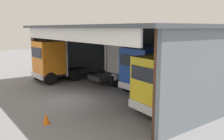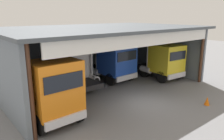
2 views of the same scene
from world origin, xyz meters
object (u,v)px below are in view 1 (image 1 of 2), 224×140
Objects in this scene: truck_yellow_center_bay at (165,85)px; tool_cart at (181,83)px; truck_orange_left_bay at (52,61)px; truck_white_center_left_bay at (122,62)px; oil_drum at (129,71)px; truck_blue_center_right_bay at (147,69)px; traffic_cone at (46,118)px.

tool_cart is (-3.11, 5.42, -1.21)m from truck_yellow_center_bay.
truck_yellow_center_bay is 6.36m from tool_cart.
truck_orange_left_bay reaches higher than truck_white_center_left_bay.
truck_yellow_center_bay is 11.26m from oil_drum.
oil_drum is 6.55m from tool_cart.
traffic_cone is at bearing 96.55° from truck_blue_center_right_bay.
truck_yellow_center_bay is at bearing -60.15° from tool_cart.
truck_yellow_center_bay reaches higher than tool_cart.
truck_orange_left_bay reaches higher than truck_blue_center_right_bay.
truck_yellow_center_bay is at bearing 145.62° from truck_blue_center_right_bay.
truck_yellow_center_bay is (7.56, -3.09, -0.11)m from truck_white_center_left_bay.
oil_drum is at bearing -25.99° from truck_yellow_center_bay.
truck_white_center_left_bay is 0.89× the size of truck_yellow_center_bay.
tool_cart is (8.46, 6.97, -1.34)m from truck_orange_left_bay.
truck_blue_center_right_bay reaches higher than oil_drum.
truck_blue_center_right_bay reaches higher than truck_yellow_center_bay.
truck_blue_center_right_bay is 8.35m from traffic_cone.
truck_yellow_center_bay reaches higher than traffic_cone.
truck_orange_left_bay reaches higher than tool_cart.
truck_white_center_left_bay reaches higher than oil_drum.
traffic_cone is (1.25, -8.12, -1.49)m from truck_blue_center_right_bay.
traffic_cone is (8.95, -4.14, -1.56)m from truck_orange_left_bay.
truck_yellow_center_bay is 6.42m from traffic_cone.
traffic_cone is at bearing 153.25° from truck_orange_left_bay.
truck_orange_left_bay is 11.04m from tool_cart.
truck_white_center_left_bay reaches higher than tool_cart.
traffic_cone is (0.49, -11.10, -0.22)m from tool_cart.
truck_blue_center_right_bay is at bearing 98.75° from traffic_cone.
tool_cart is (6.54, -0.25, 0.07)m from oil_drum.
truck_white_center_left_bay is (4.01, 4.64, -0.02)m from truck_orange_left_bay.
truck_white_center_left_bay is 0.83× the size of truck_blue_center_right_bay.
truck_white_center_left_bay is at bearing -12.20° from truck_blue_center_right_bay.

